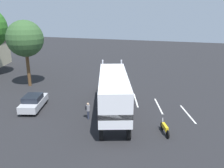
# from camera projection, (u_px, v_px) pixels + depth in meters

# --- Properties ---
(ground_plane) EXTENTS (120.00, 120.00, 0.00)m
(ground_plane) POSITION_uv_depth(u_px,v_px,m) (114.00, 91.00, 30.22)
(ground_plane) COLOR #232326
(lane_stripe_near) EXTENTS (4.20, 1.61, 0.01)m
(lane_stripe_near) POSITION_uv_depth(u_px,v_px,m) (136.00, 100.00, 26.87)
(lane_stripe_near) COLOR silver
(lane_stripe_near) RESTS_ON ground_plane
(lane_stripe_mid) EXTENTS (4.22, 1.56, 0.01)m
(lane_stripe_mid) POSITION_uv_depth(u_px,v_px,m) (158.00, 106.00, 25.18)
(lane_stripe_mid) COLOR silver
(lane_stripe_mid) RESTS_ON ground_plane
(lane_stripe_far) EXTENTS (4.17, 1.72, 0.01)m
(lane_stripe_far) POSITION_uv_depth(u_px,v_px,m) (188.00, 114.00, 23.18)
(lane_stripe_far) COLOR silver
(lane_stripe_far) RESTS_ON ground_plane
(semi_truck) EXTENTS (14.13, 7.28, 4.50)m
(semi_truck) POSITION_uv_depth(u_px,v_px,m) (113.00, 88.00, 22.94)
(semi_truck) COLOR white
(semi_truck) RESTS_ON ground_plane
(person_bystander) EXTENTS (0.38, 0.48, 1.63)m
(person_bystander) POSITION_uv_depth(u_px,v_px,m) (88.00, 110.00, 21.87)
(person_bystander) COLOR #2D3347
(person_bystander) RESTS_ON ground_plane
(parked_car) EXTENTS (4.74, 3.05, 1.57)m
(parked_car) POSITION_uv_depth(u_px,v_px,m) (34.00, 102.00, 24.16)
(parked_car) COLOR #B7B7BC
(parked_car) RESTS_ON ground_plane
(motorcycle) EXTENTS (1.96, 0.97, 1.12)m
(motorcycle) POSITION_uv_depth(u_px,v_px,m) (165.00, 128.00, 19.24)
(motorcycle) COLOR black
(motorcycle) RESTS_ON ground_plane
(tree_left) EXTENTS (4.82, 4.82, 8.92)m
(tree_left) POSITION_uv_depth(u_px,v_px,m) (25.00, 39.00, 30.43)
(tree_left) COLOR brown
(tree_left) RESTS_ON ground_plane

